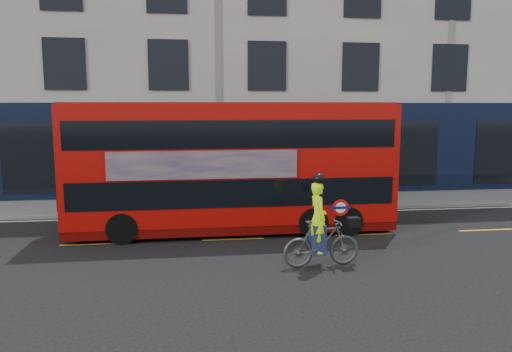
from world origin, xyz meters
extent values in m
plane|color=black|center=(0.00, 0.00, 0.00)|extent=(120.00, 120.00, 0.00)
cube|color=gray|center=(0.00, 6.50, 0.06)|extent=(60.00, 3.00, 0.12)
cube|color=gray|center=(0.00, 5.00, 0.07)|extent=(60.00, 0.12, 0.13)
cube|color=beige|center=(0.00, 13.00, 7.50)|extent=(50.00, 10.00, 15.00)
cube|color=black|center=(0.00, 7.98, 2.00)|extent=(50.00, 0.08, 4.00)
cube|color=silver|center=(0.00, 4.70, 0.00)|extent=(58.00, 0.10, 0.01)
cube|color=#AC0B06|center=(0.06, 2.46, 2.17)|extent=(9.85, 2.27, 3.53)
cube|color=#560503|center=(0.06, 2.46, 0.27)|extent=(9.85, 2.23, 0.27)
cube|color=black|center=(0.06, 2.46, 1.39)|extent=(9.46, 2.31, 0.81)
cube|color=black|center=(0.06, 2.46, 3.09)|extent=(9.46, 2.31, 0.81)
cube|color=maroon|center=(0.06, 2.46, 3.96)|extent=(9.66, 2.18, 0.07)
cube|color=black|center=(5.00, 2.48, 1.39)|extent=(0.05, 2.01, 0.81)
cube|color=black|center=(5.00, 2.48, 3.09)|extent=(0.05, 2.01, 0.81)
cube|color=black|center=(-4.89, 2.44, 1.39)|extent=(0.05, 2.01, 0.81)
cube|color=#A28270|center=(-0.84, 1.31, 2.24)|extent=(5.37, 0.06, 0.81)
cylinder|color=red|center=(3.19, 1.33, 0.89)|extent=(0.50, 0.02, 0.50)
cylinder|color=white|center=(3.19, 1.32, 0.89)|extent=(0.32, 0.02, 0.32)
cube|color=#0C1459|center=(3.19, 1.32, 0.89)|extent=(0.63, 0.02, 0.08)
cylinder|color=black|center=(3.46, 2.48, 0.45)|extent=(0.90, 2.29, 0.89)
cylinder|color=black|center=(2.38, 2.47, 0.45)|extent=(0.90, 2.29, 0.89)
cylinder|color=black|center=(-3.17, 2.45, 0.45)|extent=(0.90, 2.29, 0.89)
imported|color=#464A4C|center=(1.92, -1.26, 0.58)|extent=(1.97, 0.71, 1.16)
imported|color=#C8FC0D|center=(1.82, -1.27, 1.23)|extent=(0.46, 0.66, 1.72)
cube|color=black|center=(2.73, -1.19, 1.07)|extent=(0.32, 0.26, 0.23)
cube|color=navy|center=(1.82, -1.27, 0.69)|extent=(0.35, 0.43, 0.74)
sphere|color=black|center=(1.82, -1.27, 2.17)|extent=(0.28, 0.28, 0.28)
camera|label=1|loc=(-1.22, -12.71, 3.93)|focal=35.00mm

